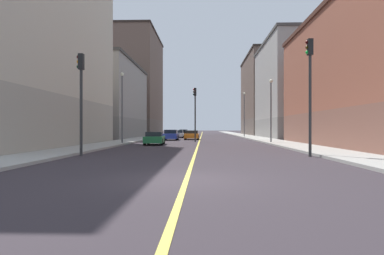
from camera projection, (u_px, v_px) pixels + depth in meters
The scene contains 21 objects.
ground_plane at pixel (186, 180), 10.53m from camera, with size 400.00×400.00×0.00m, color #312A2F.
sidewalk_left at pixel (249, 137), 59.21m from camera, with size 3.25×168.00×0.15m, color #9E9B93.
sidewalk_right at pixel (152, 137), 59.79m from camera, with size 3.25×168.00×0.15m, color #9E9B93.
lane_center_stripe at pixel (201, 137), 59.50m from camera, with size 0.16×154.00×0.01m, color #E5D14C.
building_left_near at pixel (376, 78), 28.68m from camera, with size 10.13×24.09×11.65m.
building_left_mid at pixel (295, 90), 53.87m from camera, with size 10.13×19.90×15.24m.
building_left_far at pixel (268, 96), 76.39m from camera, with size 10.13×22.97×17.67m.
building_right_corner at pixel (20, 3), 28.83m from camera, with size 10.13×22.70×24.35m.
building_right_midblock at pixel (104, 100), 53.27m from camera, with size 10.13×21.00×11.76m.
building_right_distant at pixel (136, 85), 78.00m from camera, with size 10.13×21.79×22.89m.
traffic_light_left_near at pixel (310, 81), 18.96m from camera, with size 0.40×0.32×6.55m.
traffic_light_right_near at pixel (81, 90), 19.40m from camera, with size 0.40×0.32×5.82m.
traffic_light_median_far at pixel (195, 107), 39.24m from camera, with size 0.40×0.32×6.20m.
street_lamp_left_near at pixel (271, 103), 35.08m from camera, with size 0.36×0.36×6.46m.
street_lamp_right_near at pixel (122, 100), 33.30m from camera, with size 0.36×0.36×6.89m.
street_lamp_left_far at pixel (244, 110), 58.24m from camera, with size 0.36×0.36×7.53m.
car_orange at pixel (192, 135), 46.84m from camera, with size 1.96×4.08×1.26m.
car_green at pixel (155, 138), 32.43m from camera, with size 1.91×4.31×1.22m.
car_black at pixel (184, 133), 71.97m from camera, with size 1.98×4.40×1.26m.
car_blue at pixel (171, 135), 44.74m from camera, with size 1.87×4.58×1.37m.
car_silver at pixel (178, 134), 55.69m from camera, with size 1.88×4.52×1.24m.
Camera 1 is at (0.54, -10.52, 1.60)m, focal length 31.95 mm.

